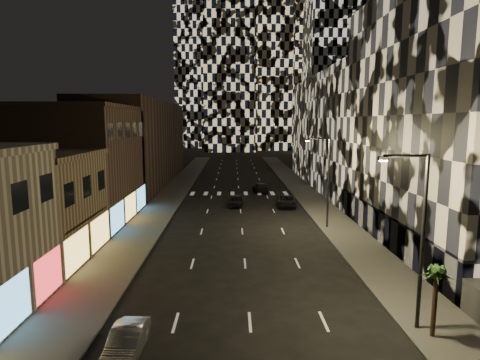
{
  "coord_description": "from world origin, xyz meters",
  "views": [
    {
      "loc": [
        -0.88,
        -9.23,
        10.69
      ],
      "look_at": [
        -0.33,
        22.87,
        6.0
      ],
      "focal_mm": 30.0,
      "sensor_mm": 36.0,
      "label": 1
    }
  ],
  "objects_px": {
    "streetlight_far": "(326,176)",
    "car_dark_midlane": "(236,201)",
    "streetlight_near": "(418,230)",
    "palm_tree": "(436,278)",
    "car_silver_parked": "(126,342)",
    "car_dark_oncoming": "(261,187)",
    "car_dark_rightlane": "(287,201)"
  },
  "relations": [
    {
      "from": "car_dark_rightlane",
      "to": "streetlight_near",
      "type": "bearing_deg",
      "value": -79.31
    },
    {
      "from": "streetlight_far",
      "to": "car_silver_parked",
      "type": "bearing_deg",
      "value": -122.7
    },
    {
      "from": "car_dark_oncoming",
      "to": "palm_tree",
      "type": "height_order",
      "value": "palm_tree"
    },
    {
      "from": "car_dark_rightlane",
      "to": "streetlight_far",
      "type": "bearing_deg",
      "value": -70.46
    },
    {
      "from": "streetlight_near",
      "to": "car_dark_midlane",
      "type": "distance_m",
      "value": 32.47
    },
    {
      "from": "car_dark_midlane",
      "to": "car_dark_rightlane",
      "type": "height_order",
      "value": "car_dark_midlane"
    },
    {
      "from": "streetlight_far",
      "to": "car_dark_rightlane",
      "type": "distance_m",
      "value": 11.64
    },
    {
      "from": "streetlight_near",
      "to": "streetlight_far",
      "type": "height_order",
      "value": "same"
    },
    {
      "from": "streetlight_far",
      "to": "car_dark_midlane",
      "type": "bearing_deg",
      "value": 129.12
    },
    {
      "from": "streetlight_near",
      "to": "car_dark_oncoming",
      "type": "relative_size",
      "value": 1.88
    },
    {
      "from": "car_dark_midlane",
      "to": "car_dark_oncoming",
      "type": "relative_size",
      "value": 0.87
    },
    {
      "from": "streetlight_near",
      "to": "car_silver_parked",
      "type": "height_order",
      "value": "streetlight_near"
    },
    {
      "from": "car_dark_midlane",
      "to": "car_dark_rightlane",
      "type": "xyz_separation_m",
      "value": [
        6.36,
        -0.52,
        -0.02
      ]
    },
    {
      "from": "streetlight_near",
      "to": "palm_tree",
      "type": "bearing_deg",
      "value": -51.57
    },
    {
      "from": "streetlight_far",
      "to": "car_dark_oncoming",
      "type": "bearing_deg",
      "value": 103.35
    },
    {
      "from": "car_dark_midlane",
      "to": "palm_tree",
      "type": "xyz_separation_m",
      "value": [
        9.5,
        -31.7,
        2.43
      ]
    },
    {
      "from": "car_dark_rightlane",
      "to": "car_dark_midlane",
      "type": "bearing_deg",
      "value": -178.69
    },
    {
      "from": "streetlight_far",
      "to": "car_silver_parked",
      "type": "relative_size",
      "value": 2.25
    },
    {
      "from": "car_silver_parked",
      "to": "car_dark_midlane",
      "type": "height_order",
      "value": "car_dark_midlane"
    },
    {
      "from": "streetlight_near",
      "to": "streetlight_far",
      "type": "bearing_deg",
      "value": 90.0
    },
    {
      "from": "car_silver_parked",
      "to": "streetlight_far",
      "type": "bearing_deg",
      "value": 58.14
    },
    {
      "from": "streetlight_near",
      "to": "car_dark_oncoming",
      "type": "height_order",
      "value": "streetlight_near"
    },
    {
      "from": "car_silver_parked",
      "to": "car_dark_rightlane",
      "type": "relative_size",
      "value": 0.81
    },
    {
      "from": "car_dark_oncoming",
      "to": "car_dark_rightlane",
      "type": "relative_size",
      "value": 0.97
    },
    {
      "from": "car_silver_parked",
      "to": "palm_tree",
      "type": "distance_m",
      "value": 15.06
    },
    {
      "from": "streetlight_near",
      "to": "car_dark_midlane",
      "type": "relative_size",
      "value": 2.17
    },
    {
      "from": "streetlight_far",
      "to": "car_dark_rightlane",
      "type": "relative_size",
      "value": 1.82
    },
    {
      "from": "streetlight_near",
      "to": "car_dark_rightlane",
      "type": "height_order",
      "value": "streetlight_near"
    },
    {
      "from": "car_dark_rightlane",
      "to": "car_dark_oncoming",
      "type": "bearing_deg",
      "value": 109.15
    },
    {
      "from": "streetlight_far",
      "to": "car_dark_oncoming",
      "type": "relative_size",
      "value": 1.88
    },
    {
      "from": "streetlight_far",
      "to": "streetlight_near",
      "type": "bearing_deg",
      "value": -90.0
    },
    {
      "from": "car_silver_parked",
      "to": "car_dark_rightlane",
      "type": "bearing_deg",
      "value": 71.06
    }
  ]
}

